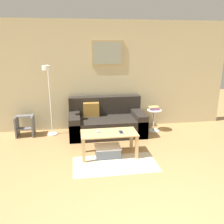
{
  "coord_description": "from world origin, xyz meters",
  "views": [
    {
      "loc": [
        -0.93,
        -1.82,
        2.03
      ],
      "look_at": [
        -0.31,
        2.19,
        0.85
      ],
      "focal_mm": 38.0,
      "sensor_mm": 36.0,
      "label": 1
    }
  ],
  "objects_px": {
    "coffee_table": "(109,137)",
    "storage_bin": "(108,151)",
    "book_stack": "(154,108)",
    "step_stool": "(25,125)",
    "cell_phone": "(121,132)",
    "floor_lamp": "(49,90)",
    "side_table": "(154,118)",
    "couch": "(106,122)",
    "remote_control": "(98,131)"
  },
  "relations": [
    {
      "from": "storage_bin",
      "to": "coffee_table",
      "type": "bearing_deg",
      "value": 42.13
    },
    {
      "from": "remote_control",
      "to": "cell_phone",
      "type": "relative_size",
      "value": 1.07
    },
    {
      "from": "floor_lamp",
      "to": "remote_control",
      "type": "relative_size",
      "value": 10.66
    },
    {
      "from": "coffee_table",
      "to": "storage_bin",
      "type": "distance_m",
      "value": 0.27
    },
    {
      "from": "side_table",
      "to": "step_stool",
      "type": "relative_size",
      "value": 1.13
    },
    {
      "from": "storage_bin",
      "to": "floor_lamp",
      "type": "relative_size",
      "value": 0.29
    },
    {
      "from": "cell_phone",
      "to": "couch",
      "type": "bearing_deg",
      "value": 95.06
    },
    {
      "from": "floor_lamp",
      "to": "cell_phone",
      "type": "height_order",
      "value": "floor_lamp"
    },
    {
      "from": "couch",
      "to": "book_stack",
      "type": "xyz_separation_m",
      "value": [
        1.14,
        0.0,
        0.29
      ]
    },
    {
      "from": "remote_control",
      "to": "coffee_table",
      "type": "bearing_deg",
      "value": -35.8
    },
    {
      "from": "storage_bin",
      "to": "book_stack",
      "type": "bearing_deg",
      "value": 42.68
    },
    {
      "from": "book_stack",
      "to": "step_stool",
      "type": "relative_size",
      "value": 0.51
    },
    {
      "from": "couch",
      "to": "step_stool",
      "type": "bearing_deg",
      "value": 175.7
    },
    {
      "from": "side_table",
      "to": "step_stool",
      "type": "xyz_separation_m",
      "value": [
        -2.98,
        0.15,
        -0.07
      ]
    },
    {
      "from": "storage_bin",
      "to": "couch",
      "type": "bearing_deg",
      "value": 83.47
    },
    {
      "from": "side_table",
      "to": "remote_control",
      "type": "xyz_separation_m",
      "value": [
        -1.44,
        -1.04,
        0.16
      ]
    },
    {
      "from": "storage_bin",
      "to": "side_table",
      "type": "relative_size",
      "value": 0.9
    },
    {
      "from": "floor_lamp",
      "to": "side_table",
      "type": "relative_size",
      "value": 3.07
    },
    {
      "from": "coffee_table",
      "to": "floor_lamp",
      "type": "relative_size",
      "value": 0.64
    },
    {
      "from": "storage_bin",
      "to": "side_table",
      "type": "xyz_separation_m",
      "value": [
        1.27,
        1.15,
        0.21
      ]
    },
    {
      "from": "side_table",
      "to": "couch",
      "type": "bearing_deg",
      "value": 179.19
    },
    {
      "from": "floor_lamp",
      "to": "step_stool",
      "type": "xyz_separation_m",
      "value": [
        -0.6,
        0.18,
        -0.82
      ]
    },
    {
      "from": "cell_phone",
      "to": "book_stack",
      "type": "bearing_deg",
      "value": 48.1
    },
    {
      "from": "book_stack",
      "to": "step_stool",
      "type": "xyz_separation_m",
      "value": [
        -2.98,
        0.13,
        -0.32
      ]
    },
    {
      "from": "book_stack",
      "to": "couch",
      "type": "bearing_deg",
      "value": -179.76
    },
    {
      "from": "floor_lamp",
      "to": "remote_control",
      "type": "bearing_deg",
      "value": -47.12
    },
    {
      "from": "couch",
      "to": "remote_control",
      "type": "height_order",
      "value": "couch"
    },
    {
      "from": "coffee_table",
      "to": "storage_bin",
      "type": "height_order",
      "value": "coffee_table"
    },
    {
      "from": "coffee_table",
      "to": "storage_bin",
      "type": "relative_size",
      "value": 2.19
    },
    {
      "from": "storage_bin",
      "to": "floor_lamp",
      "type": "bearing_deg",
      "value": 134.55
    },
    {
      "from": "couch",
      "to": "floor_lamp",
      "type": "xyz_separation_m",
      "value": [
        -1.24,
        -0.04,
        0.79
      ]
    },
    {
      "from": "side_table",
      "to": "coffee_table",
      "type": "bearing_deg",
      "value": -137.93
    },
    {
      "from": "floor_lamp",
      "to": "coffee_table",
      "type": "bearing_deg",
      "value": -43.93
    },
    {
      "from": "side_table",
      "to": "remote_control",
      "type": "bearing_deg",
      "value": -144.23
    },
    {
      "from": "couch",
      "to": "coffee_table",
      "type": "bearing_deg",
      "value": -95.14
    },
    {
      "from": "remote_control",
      "to": "couch",
      "type": "bearing_deg",
      "value": 61.25
    },
    {
      "from": "step_stool",
      "to": "floor_lamp",
      "type": "bearing_deg",
      "value": -16.6
    },
    {
      "from": "couch",
      "to": "book_stack",
      "type": "relative_size",
      "value": 7.32
    },
    {
      "from": "remote_control",
      "to": "step_stool",
      "type": "distance_m",
      "value": 1.96
    },
    {
      "from": "step_stool",
      "to": "cell_phone",
      "type": "bearing_deg",
      "value": -33.53
    },
    {
      "from": "couch",
      "to": "side_table",
      "type": "height_order",
      "value": "couch"
    },
    {
      "from": "floor_lamp",
      "to": "storage_bin",
      "type": "bearing_deg",
      "value": -45.45
    },
    {
      "from": "remote_control",
      "to": "book_stack",
      "type": "bearing_deg",
      "value": 23.54
    },
    {
      "from": "coffee_table",
      "to": "cell_phone",
      "type": "height_order",
      "value": "cell_phone"
    },
    {
      "from": "couch",
      "to": "side_table",
      "type": "xyz_separation_m",
      "value": [
        1.14,
        -0.02,
        0.04
      ]
    },
    {
      "from": "couch",
      "to": "book_stack",
      "type": "distance_m",
      "value": 1.17
    },
    {
      "from": "storage_bin",
      "to": "cell_phone",
      "type": "height_order",
      "value": "cell_phone"
    },
    {
      "from": "storage_bin",
      "to": "remote_control",
      "type": "bearing_deg",
      "value": 146.12
    },
    {
      "from": "coffee_table",
      "to": "floor_lamp",
      "type": "xyz_separation_m",
      "value": [
        -1.14,
        1.1,
        0.7
      ]
    },
    {
      "from": "couch",
      "to": "storage_bin",
      "type": "height_order",
      "value": "couch"
    }
  ]
}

